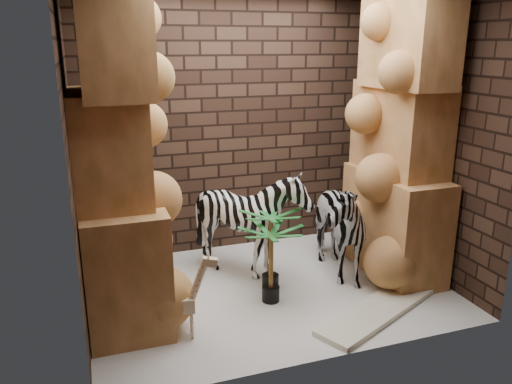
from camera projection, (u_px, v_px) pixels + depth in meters
name	position (u px, v px, depth m)	size (l,w,h in m)	color
floor	(269.00, 289.00, 5.11)	(3.50, 3.50, 0.00)	silver
wall_back	(233.00, 124.00, 5.82)	(3.50, 3.50, 0.00)	black
wall_front	(333.00, 176.00, 3.55)	(3.50, 3.50, 0.00)	black
wall_left	(72.00, 157.00, 4.14)	(3.00, 3.00, 0.00)	black
wall_right	(428.00, 134.00, 5.23)	(3.00, 3.00, 0.00)	black
rock_pillar_left	(116.00, 154.00, 4.25)	(0.68, 1.30, 3.00)	#E59B61
rock_pillar_right	(401.00, 135.00, 5.12)	(0.58, 1.25, 3.00)	#E59B61
zebra_right	(331.00, 216.00, 5.30)	(0.59, 1.10, 1.31)	white
zebra_left	(251.00, 227.00, 5.29)	(0.96, 1.19, 1.08)	white
giraffe_toy	(178.00, 296.00, 4.16)	(0.40, 0.13, 0.78)	beige
palm_front	(271.00, 249.00, 5.01)	(0.36, 0.36, 0.85)	#206B29
palm_back	(271.00, 264.00, 4.77)	(0.36, 0.36, 0.77)	#206B29
surfboard	(379.00, 309.00, 4.67)	(1.51, 0.37, 0.05)	white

